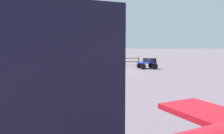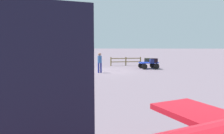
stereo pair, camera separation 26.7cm
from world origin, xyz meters
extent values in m
plane|color=slate|center=(0.00, 0.00, 0.00)|extent=(120.00, 120.00, 0.00)
cube|color=blue|center=(-3.94, -1.62, 0.59)|extent=(1.90, 1.35, 0.10)
cube|color=blue|center=(-3.16, -1.43, 0.59)|extent=(0.30, 0.91, 0.10)
cylinder|color=black|center=(-3.48, -0.99, 0.27)|extent=(0.56, 0.25, 0.54)
cylinder|color=black|center=(-3.24, -1.97, 0.27)|extent=(0.56, 0.25, 0.54)
cylinder|color=black|center=(-4.65, -1.28, 0.27)|extent=(0.56, 0.25, 0.54)
cylinder|color=black|center=(-4.40, -2.25, 0.27)|extent=(0.56, 0.25, 0.54)
cube|color=black|center=(-4.40, -1.11, 0.84)|extent=(0.66, 0.44, 0.39)
cube|color=navy|center=(-4.23, -1.07, 0.81)|extent=(0.58, 0.49, 0.34)
cube|color=#3F3C24|center=(-3.87, -1.99, 0.82)|extent=(0.63, 0.42, 0.35)
cylinder|color=navy|center=(0.46, 1.41, 0.42)|extent=(0.14, 0.14, 0.84)
cylinder|color=navy|center=(0.66, 1.41, 0.42)|extent=(0.14, 0.14, 0.84)
cylinder|color=#2F5A9B|center=(0.56, 1.41, 1.14)|extent=(0.35, 0.35, 0.60)
sphere|color=#895C4C|center=(0.56, 1.41, 1.56)|extent=(0.25, 0.25, 0.25)
cylinder|color=navy|center=(2.85, 1.25, 0.42)|extent=(0.14, 0.14, 0.85)
cylinder|color=navy|center=(3.03, 1.17, 0.42)|extent=(0.14, 0.14, 0.85)
cylinder|color=#1C6399|center=(2.94, 1.21, 1.13)|extent=(0.49, 0.49, 0.56)
sphere|color=olive|center=(2.94, 1.21, 1.54)|extent=(0.26, 0.26, 0.26)
cube|color=black|center=(-0.34, 19.42, 2.32)|extent=(0.84, 0.51, 1.30)
cylinder|color=silver|center=(1.25, -0.20, 2.35)|extent=(0.10, 0.10, 4.71)
cube|color=blue|center=(1.66, -0.20, 4.33)|extent=(0.71, 0.15, 0.55)
cylinder|color=#4C3319|center=(3.13, 2.62, 0.36)|extent=(0.08, 0.08, 0.72)
cylinder|color=#4C3319|center=(4.10, 2.76, 0.36)|extent=(0.08, 0.08, 0.72)
cube|color=#592C1E|center=(3.62, 2.69, 1.03)|extent=(1.23, 0.23, 0.62)
cylinder|color=brown|center=(-3.45, -4.61, 0.47)|extent=(0.12, 0.12, 0.94)
cylinder|color=brown|center=(-1.84, -4.34, 0.47)|extent=(0.12, 0.12, 0.94)
cylinder|color=brown|center=(-0.23, -4.08, 0.47)|extent=(0.12, 0.12, 0.94)
cube|color=brown|center=(-1.84, -4.34, 0.80)|extent=(3.23, 0.61, 0.08)
cube|color=brown|center=(-1.84, -4.34, 0.42)|extent=(3.23, 0.61, 0.08)
camera|label=1|loc=(-0.67, 21.01, 2.70)|focal=37.67mm
camera|label=2|loc=(-0.93, 21.00, 2.70)|focal=37.67mm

